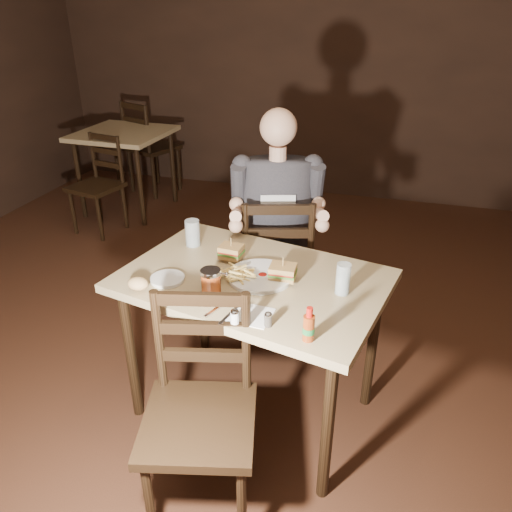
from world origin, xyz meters
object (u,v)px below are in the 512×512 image
(bg_table, at_px, (124,141))
(glass_right, at_px, (343,279))
(chair_far, at_px, (276,266))
(side_plate, at_px, (168,280))
(dinner_plate, at_px, (260,277))
(glass_left, at_px, (193,233))
(hot_sauce, at_px, (309,324))
(diner, at_px, (277,194))
(syrup_dispenser, at_px, (211,282))
(main_table, at_px, (253,294))
(bg_chair_near, at_px, (95,187))
(bg_chair_far, at_px, (153,147))
(chair_near, at_px, (199,422))

(bg_table, relative_size, glass_right, 6.03)
(chair_far, distance_m, side_plate, 0.91)
(dinner_plate, xyz_separation_m, glass_left, (-0.41, 0.23, 0.06))
(hot_sauce, bearing_deg, bg_table, 130.51)
(diner, distance_m, syrup_dispenser, 0.82)
(main_table, xyz_separation_m, side_plate, (-0.35, -0.14, 0.09))
(dinner_plate, bearing_deg, main_table, 174.69)
(bg_chair_near, relative_size, glass_left, 6.28)
(bg_table, relative_size, syrup_dispenser, 7.49)
(bg_chair_far, xyz_separation_m, dinner_plate, (1.97, -2.82, 0.30))
(chair_near, height_order, bg_chair_near, chair_near)
(chair_near, bearing_deg, hot_sauce, 15.08)
(bg_chair_far, bearing_deg, dinner_plate, 146.48)
(chair_near, distance_m, bg_chair_far, 3.90)
(chair_far, bearing_deg, bg_chair_near, -46.26)
(glass_left, bearing_deg, chair_near, -67.19)
(diner, distance_m, dinner_plate, 0.65)
(dinner_plate, relative_size, glass_right, 2.08)
(side_plate, bearing_deg, chair_near, -55.23)
(bg_chair_far, height_order, dinner_plate, bg_chair_far)
(main_table, distance_m, bg_chair_near, 2.61)
(chair_far, relative_size, side_plate, 6.37)
(dinner_plate, height_order, glass_right, glass_right)
(diner, bearing_deg, bg_table, 121.93)
(chair_near, xyz_separation_m, bg_chair_near, (-1.90, 2.30, -0.04))
(syrup_dispenser, bearing_deg, hot_sauce, -12.57)
(side_plate, bearing_deg, bg_table, 123.51)
(main_table, height_order, chair_far, chair_far)
(chair_near, height_order, dinner_plate, chair_near)
(bg_chair_far, height_order, syrup_dispenser, bg_chair_far)
(main_table, height_order, glass_right, glass_right)
(bg_chair_near, bearing_deg, syrup_dispenser, -34.40)
(main_table, xyz_separation_m, bg_chair_far, (-1.94, 2.82, -0.20))
(diner, bearing_deg, dinner_plate, -99.71)
(chair_near, xyz_separation_m, hot_sauce, (0.36, 0.20, 0.38))
(glass_left, bearing_deg, dinner_plate, -28.90)
(main_table, distance_m, bg_chair_far, 3.43)
(chair_near, bearing_deg, bg_chair_near, 115.54)
(chair_near, relative_size, glass_left, 6.86)
(glass_right, height_order, hot_sauce, hot_sauce)
(bg_chair_near, bearing_deg, hot_sauce, -30.96)
(diner, xyz_separation_m, hot_sauce, (0.37, -1.01, -0.09))
(glass_right, bearing_deg, bg_chair_far, 129.44)
(bg_chair_far, xyz_separation_m, glass_right, (2.34, -2.84, 0.36))
(dinner_plate, bearing_deg, bg_chair_far, 125.00)
(bg_table, xyz_separation_m, bg_chair_near, (0.00, -0.55, -0.26))
(chair_far, distance_m, dinner_plate, 0.75)
(main_table, height_order, side_plate, side_plate)
(glass_right, height_order, syrup_dispenser, glass_right)
(dinner_plate, relative_size, syrup_dispenser, 2.58)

